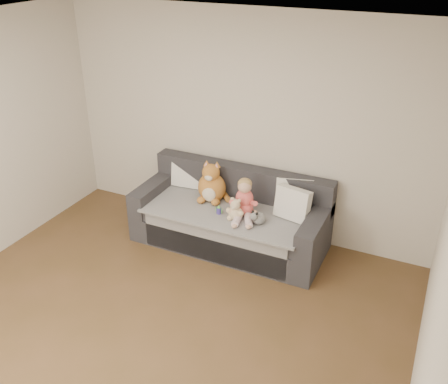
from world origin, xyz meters
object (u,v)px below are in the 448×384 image
at_px(sofa, 231,219).
at_px(toddler, 244,201).
at_px(plush_cat, 212,185).
at_px(teddy_bear, 235,211).
at_px(sippy_cup, 219,210).

height_order(sofa, toddler, toddler).
xyz_separation_m(sofa, plush_cat, (-0.28, 0.06, 0.35)).
xyz_separation_m(toddler, plush_cat, (-0.49, 0.18, 0.00)).
relative_size(toddler, teddy_bear, 1.71).
bearing_deg(sofa, teddy_bear, -56.72).
distance_m(sofa, sippy_cup, 0.30).
relative_size(teddy_bear, sippy_cup, 2.59).
height_order(sofa, teddy_bear, sofa).
distance_m(toddler, sippy_cup, 0.31).
bearing_deg(toddler, teddy_bear, -132.64).
bearing_deg(sippy_cup, plush_cat, 129.74).
bearing_deg(sippy_cup, teddy_bear, -9.57).
height_order(toddler, sippy_cup, toddler).
xyz_separation_m(plush_cat, sippy_cup, (0.22, -0.27, -0.13)).
relative_size(plush_cat, sippy_cup, 5.02).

